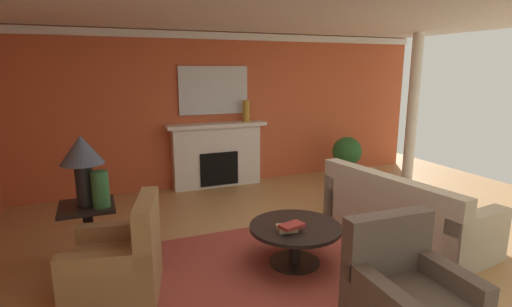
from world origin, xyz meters
name	(u,v)px	position (x,y,z in m)	size (l,w,h in m)	color
ground_plane	(317,254)	(0.00, 0.00, 0.00)	(9.62, 9.62, 0.00)	tan
wall_fireplace	(227,109)	(0.00, 3.27, 1.38)	(8.00, 0.12, 2.75)	#C65633
ceiling_panel	(311,6)	(0.00, 0.30, 2.78)	(8.00, 7.03, 0.06)	white
crown_moulding	(228,36)	(0.00, 3.19, 2.67)	(8.00, 0.08, 0.12)	white
area_rug	(294,263)	(-0.35, -0.10, 0.01)	(3.23, 2.23, 0.01)	#993D33
fireplace	(217,157)	(-0.28, 3.06, 0.55)	(1.80, 0.35, 1.16)	white
mantel_mirror	(214,90)	(-0.28, 3.18, 1.73)	(1.26, 0.04, 0.85)	silver
sofa	(402,214)	(1.25, 0.03, 0.30)	(1.17, 2.20, 0.85)	#BCB299
armchair_near_window	(119,266)	(-2.17, -0.04, 0.31)	(0.96, 0.96, 0.95)	#9E7A4C
armchair_facing_fireplace	(407,302)	(-0.09, -1.51, 0.31)	(0.83, 0.83, 0.95)	brown
coffee_table	(295,235)	(-0.35, -0.10, 0.34)	(1.00, 1.00, 0.45)	black
side_table	(89,231)	(-2.42, 0.70, 0.40)	(0.56, 0.56, 0.70)	black
table_lamp	(82,157)	(-2.42, 0.70, 1.22)	(0.44, 0.44, 0.75)	black
vase_on_side_table	(100,189)	(-2.27, 0.58, 0.89)	(0.17, 0.17, 0.38)	#33703D
vase_mantel_right	(246,111)	(0.27, 3.01, 1.36)	(0.12, 0.12, 0.39)	#B7892D
book_red_cover	(287,228)	(-0.49, -0.19, 0.48)	(0.20, 0.16, 0.05)	tan
book_art_folio	(292,226)	(-0.47, -0.25, 0.52)	(0.25, 0.15, 0.04)	maroon
potted_plant	(347,154)	(2.17, 2.55, 0.49)	(0.56, 0.56, 0.83)	#A8754C
column_white	(413,109)	(3.28, 2.10, 1.38)	(0.20, 0.20, 2.75)	white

